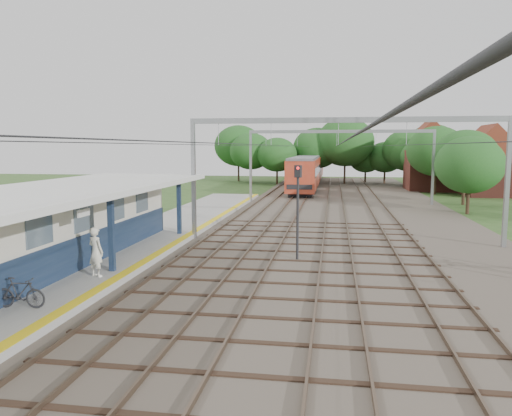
# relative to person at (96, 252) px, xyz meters

# --- Properties ---
(ground) EXTENTS (160.00, 160.00, 0.00)m
(ground) POSITION_rel_person_xyz_m (6.13, -5.07, -1.33)
(ground) COLOR #2D4C1E
(ground) RESTS_ON ground
(ballast_bed) EXTENTS (18.00, 90.00, 0.10)m
(ballast_bed) POSITION_rel_person_xyz_m (10.13, 24.93, -1.28)
(ballast_bed) COLOR #473D33
(ballast_bed) RESTS_ON ground
(platform) EXTENTS (5.00, 52.00, 0.35)m
(platform) POSITION_rel_person_xyz_m (-1.37, 8.93, -1.15)
(platform) COLOR gray
(platform) RESTS_ON ground
(yellow_stripe) EXTENTS (0.45, 52.00, 0.01)m
(yellow_stripe) POSITION_rel_person_xyz_m (0.88, 8.93, -0.97)
(yellow_stripe) COLOR yellow
(yellow_stripe) RESTS_ON platform
(station_building) EXTENTS (3.41, 18.00, 3.40)m
(station_building) POSITION_rel_person_xyz_m (-2.75, 1.93, 0.72)
(station_building) COLOR beige
(station_building) RESTS_ON platform
(canopy) EXTENTS (6.40, 20.00, 3.44)m
(canopy) POSITION_rel_person_xyz_m (-1.64, 0.93, 2.32)
(canopy) COLOR #13223C
(canopy) RESTS_ON platform
(rail_tracks) EXTENTS (11.80, 88.00, 0.15)m
(rail_tracks) POSITION_rel_person_xyz_m (7.63, 24.93, -1.15)
(rail_tracks) COLOR brown
(rail_tracks) RESTS_ON ballast_bed
(catenary_system) EXTENTS (17.22, 88.00, 7.00)m
(catenary_system) POSITION_rel_person_xyz_m (9.52, 20.21, 4.18)
(catenary_system) COLOR gray
(catenary_system) RESTS_ON ground
(tree_band) EXTENTS (31.72, 30.88, 8.82)m
(tree_band) POSITION_rel_person_xyz_m (9.97, 52.05, 3.59)
(tree_band) COLOR #382619
(tree_band) RESTS_ON ground
(house_near) EXTENTS (7.00, 6.12, 7.89)m
(house_near) POSITION_rel_person_xyz_m (27.13, 40.93, 1.66)
(house_near) COLOR brown
(house_near) RESTS_ON ground
(house_far) EXTENTS (8.00, 6.12, 8.66)m
(house_far) POSITION_rel_person_xyz_m (22.13, 46.93, 1.91)
(house_far) COLOR brown
(house_far) RESTS_ON ground
(person) EXTENTS (0.84, 0.72, 1.95)m
(person) POSITION_rel_person_xyz_m (0.00, 0.00, 0.00)
(person) COLOR silver
(person) RESTS_ON platform
(bicycle) EXTENTS (1.68, 0.58, 0.99)m
(bicycle) POSITION_rel_person_xyz_m (-0.54, -4.04, -0.48)
(bicycle) COLOR black
(bicycle) RESTS_ON platform
(train) EXTENTS (3.15, 39.24, 4.12)m
(train) POSITION_rel_person_xyz_m (5.63, 53.13, 0.96)
(train) COLOR black
(train) RESTS_ON ballast_bed
(signal_post) EXTENTS (0.36, 0.32, 4.55)m
(signal_post) POSITION_rel_person_xyz_m (7.48, 5.31, 1.59)
(signal_post) COLOR black
(signal_post) RESTS_ON ground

